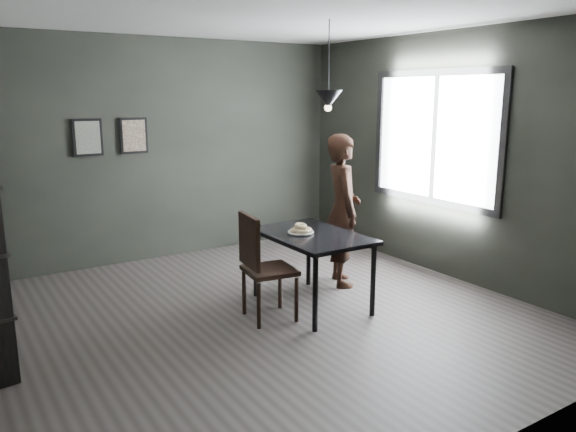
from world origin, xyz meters
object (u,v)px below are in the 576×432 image
white_plate (301,233)px  wood_chair (261,261)px  pendant_lamp (328,99)px  cafe_table (312,241)px  woman (342,210)px

white_plate → wood_chair: wood_chair is taller
pendant_lamp → cafe_table: bearing=-158.2°
white_plate → pendant_lamp: size_ratio=0.27×
pendant_lamp → white_plate: bearing=-174.3°
cafe_table → pendant_lamp: bearing=21.8°
wood_chair → white_plate: bearing=19.3°
white_plate → wood_chair: bearing=-168.6°
woman → wood_chair: (-1.29, -0.42, -0.26)m
cafe_table → white_plate: size_ratio=5.22×
white_plate → pendant_lamp: bearing=5.7°
woman → pendant_lamp: pendant_lamp is taller
cafe_table → wood_chair: wood_chair is taller
wood_chair → pendant_lamp: (0.86, 0.14, 1.47)m
cafe_table → pendant_lamp: pendant_lamp is taller
wood_chair → pendant_lamp: size_ratio=1.19×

